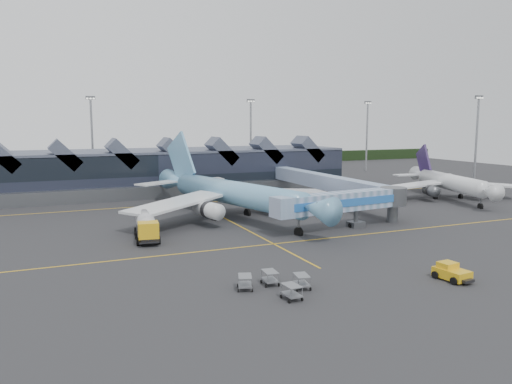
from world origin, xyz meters
name	(u,v)px	position (x,y,z in m)	size (l,w,h in m)	color
ground	(250,232)	(0.00, 0.00, 0.00)	(260.00, 260.00, 0.00)	#272629
taxi_stripes	(227,219)	(0.00, 10.00, 0.01)	(120.00, 60.00, 0.01)	gold
tree_line_far	(129,162)	(0.00, 110.00, 2.00)	(260.00, 4.00, 4.00)	black
terminal	(150,171)	(-5.07, 47.35, 4.88)	(90.00, 22.25, 12.52)	black
light_masts	(233,134)	(21.00, 62.80, 12.49)	(132.40, 42.56, 22.45)	gray
main_airliner	(231,192)	(1.14, 11.13, 4.23)	(37.72, 44.22, 14.40)	#67AED1
regional_jet	(449,182)	(49.75, 12.93, 3.51)	(28.45, 31.75, 11.06)	white
jet_bridge	(351,202)	(14.95, -3.41, 3.96)	(24.20, 6.19, 5.67)	#668AAA
fuel_truck	(146,225)	(-14.68, 1.38, 1.94)	(3.92, 10.40, 3.46)	black
pushback_tug	(452,272)	(10.14, -28.56, 0.76)	(2.77, 4.04, 1.70)	gold
baggage_carts	(277,283)	(-7.42, -24.55, 0.77)	(6.85, 6.57, 1.37)	gray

